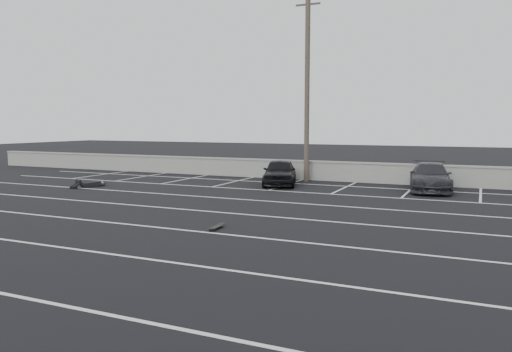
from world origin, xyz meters
The scene contains 8 objects.
ground centered at (0.00, 0.00, 0.00)m, with size 120.00×120.00×0.00m, color black.
seawall centered at (0.00, 14.00, 0.55)m, with size 50.00×0.45×1.06m.
stall_lines centered at (-0.08, 4.41, 0.00)m, with size 36.00×20.05×0.01m.
car_left centered at (-2.26, 11.13, 0.66)m, with size 1.57×3.90×1.33m, color black.
car_right centered at (4.85, 11.99, 0.64)m, with size 1.79×4.40×1.28m, color #26242B.
utility_pole centered at (-1.56, 13.20, 5.01)m, with size 1.32×0.26×9.89m.
person centered at (-10.38, 6.73, 0.22)m, with size 1.46×2.39×0.45m, color black, non-canonical shape.
skateboard centered at (-0.04, 0.49, 0.07)m, with size 0.22×0.71×0.08m.
Camera 1 is at (6.97, -12.11, 3.09)m, focal length 35.00 mm.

